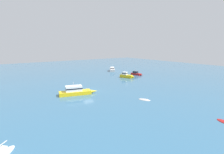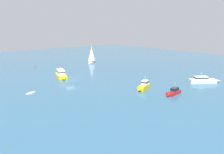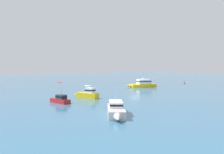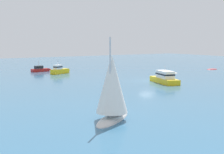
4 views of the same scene
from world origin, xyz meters
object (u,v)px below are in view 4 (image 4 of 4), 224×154
at_px(cabin_cruiser, 41,69).
at_px(dinghy, 174,73).
at_px(sloop_1, 112,90).
at_px(cabin_cruiser_1, 60,70).
at_px(motor_cruiser, 164,78).
at_px(tender, 212,69).

height_order(cabin_cruiser, dinghy, cabin_cruiser).
relative_size(sloop_1, cabin_cruiser_1, 1.46).
distance_m(dinghy, motor_cruiser, 15.25).
relative_size(tender, cabin_cruiser_1, 0.59).
height_order(cabin_cruiser, cabin_cruiser_1, cabin_cruiser_1).
bearing_deg(cabin_cruiser, motor_cruiser, -77.69).
bearing_deg(cabin_cruiser, dinghy, -48.83).
distance_m(cabin_cruiser, motor_cruiser, 31.10).
distance_m(sloop_1, dinghy, 41.13).
height_order(tender, sloop_1, sloop_1).
bearing_deg(dinghy, cabin_cruiser_1, -56.19).
bearing_deg(cabin_cruiser, cabin_cruiser_1, -80.48).
xyz_separation_m(tender, dinghy, (14.41, 1.90, 0.00)).
bearing_deg(cabin_cruiser, sloop_1, -110.32).
xyz_separation_m(cabin_cruiser_1, motor_cruiser, (-9.00, 22.60, 0.11)).
relative_size(cabin_cruiser, dinghy, 1.86).
bearing_deg(tender, sloop_1, 42.39).
height_order(sloop_1, cabin_cruiser_1, sloop_1).
relative_size(sloop_1, dinghy, 2.86).
height_order(tender, dinghy, dinghy).
bearing_deg(motor_cruiser, dinghy, -34.59).
bearing_deg(tender, dinghy, 19.29).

